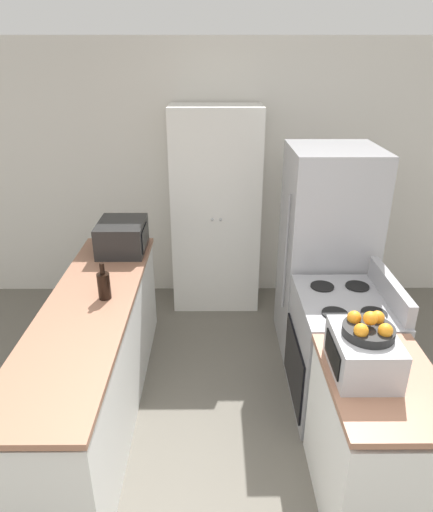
{
  "coord_description": "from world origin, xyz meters",
  "views": [
    {
      "loc": [
        -0.02,
        -1.38,
        2.46
      ],
      "look_at": [
        0.0,
        1.76,
        1.05
      ],
      "focal_mm": 32.0,
      "sensor_mm": 36.0,
      "label": 1
    }
  ],
  "objects": [
    {
      "name": "toaster_oven",
      "position": [
        0.77,
        0.6,
        1.01
      ],
      "size": [
        0.33,
        0.41,
        0.23
      ],
      "color": "#B2B2B7",
      "rests_on": "counter_right"
    },
    {
      "name": "counter_left",
      "position": [
        -0.88,
        1.31,
        0.43
      ],
      "size": [
        0.6,
        2.42,
        0.89
      ],
      "color": "silver",
      "rests_on": "ground_plane"
    },
    {
      "name": "microwave",
      "position": [
        -0.8,
        2.23,
        1.02
      ],
      "size": [
        0.39,
        0.47,
        0.26
      ],
      "color": "black",
      "rests_on": "counter_left"
    },
    {
      "name": "wine_bottle",
      "position": [
        -0.78,
        1.4,
        0.99
      ],
      "size": [
        0.09,
        0.09,
        0.27
      ],
      "color": "black",
      "rests_on": "counter_left"
    },
    {
      "name": "refrigerator",
      "position": [
        0.93,
        2.16,
        0.89
      ],
      "size": [
        0.73,
        0.73,
        1.79
      ],
      "color": "#A3A3A8",
      "rests_on": "ground_plane"
    },
    {
      "name": "pantry_cabinet",
      "position": [
        0.0,
        2.94,
        1.01
      ],
      "size": [
        0.86,
        0.51,
        2.02
      ],
      "color": "white",
      "rests_on": "ground_plane"
    },
    {
      "name": "stove",
      "position": [
        0.9,
        1.37,
        0.45
      ],
      "size": [
        0.66,
        0.79,
        1.05
      ],
      "color": "#9E9EA3",
      "rests_on": "ground_plane"
    },
    {
      "name": "fruit_bowl",
      "position": [
        0.78,
        0.6,
        1.16
      ],
      "size": [
        0.27,
        0.27,
        0.14
      ],
      "color": "black",
      "rests_on": "toaster_oven"
    },
    {
      "name": "counter_right",
      "position": [
        0.88,
        0.53,
        0.43
      ],
      "size": [
        0.6,
        0.85,
        0.89
      ],
      "color": "silver",
      "rests_on": "ground_plane"
    },
    {
      "name": "wall_back",
      "position": [
        0.0,
        3.23,
        1.3
      ],
      "size": [
        7.0,
        0.06,
        2.6
      ],
      "color": "silver",
      "rests_on": "ground_plane"
    }
  ]
}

